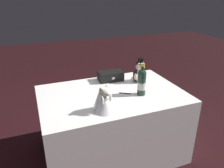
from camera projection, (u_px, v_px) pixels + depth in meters
ground_plane at (112, 151)px, 2.49m from camera, size 12.00×12.00×0.00m
reception_table at (112, 124)px, 2.35m from camera, size 1.43×0.94×0.73m
teddy_bear_groom at (139, 73)px, 2.44m from camera, size 0.16×0.16×0.28m
teddy_bear_bride at (103, 100)px, 1.84m from camera, size 0.19×0.22×0.24m
champagne_bottle at (142, 82)px, 2.12m from camera, size 0.08×0.08×0.32m
signing_pen at (125, 93)px, 2.19m from camera, size 0.11×0.08×0.01m
gift_case_black at (111, 76)px, 2.50m from camera, size 0.28×0.17×0.10m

